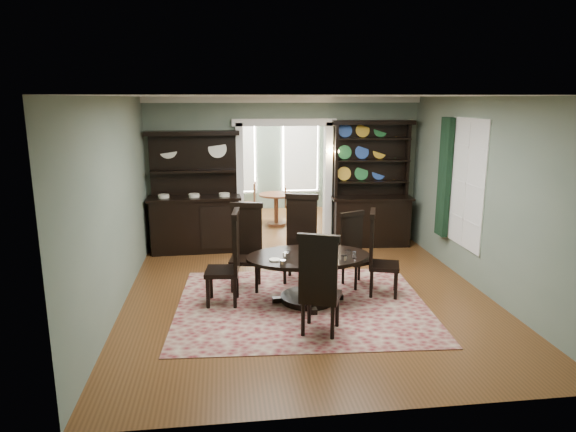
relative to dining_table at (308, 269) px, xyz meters
name	(u,v)px	position (x,y,z in m)	size (l,w,h in m)	color
room	(308,195)	(0.03, 0.22, 1.07)	(5.51, 6.01, 3.01)	brown
parlor	(272,157)	(0.03, 5.71, 1.01)	(3.51, 3.50, 3.01)	brown
doorway_trim	(284,166)	(0.03, 3.18, 1.11)	(2.08, 0.25, 2.57)	white
right_window	(456,181)	(2.72, 1.11, 1.10)	(0.15, 1.47, 2.12)	white
wall_sconce	(332,153)	(0.98, 3.02, 1.39)	(0.27, 0.21, 0.21)	#CD8336
rug	(302,304)	(-0.11, -0.12, -0.50)	(3.63, 3.01, 0.01)	maroon
dining_table	(308,269)	(0.00, 0.00, 0.00)	(1.86, 1.75, 0.72)	black
centerpiece	(314,252)	(0.08, -0.04, 0.28)	(1.28, 0.82, 0.21)	silver
chair_far_left	(246,244)	(-0.87, 0.75, 0.21)	(0.58, 0.56, 1.36)	black
chair_far_mid	(301,235)	(0.04, 1.00, 0.25)	(0.67, 0.65, 1.43)	black
chair_far_right	(354,247)	(0.86, 0.65, 0.12)	(0.57, 0.56, 1.19)	black
chair_end_left	(230,256)	(-1.14, 0.07, 0.24)	(0.54, 0.57, 1.40)	black
chair_end_right	(377,251)	(1.09, 0.16, 0.19)	(0.59, 0.61, 1.32)	black
chair_near	(319,282)	(-0.05, -1.13, 0.22)	(0.65, 0.63, 1.37)	black
sideboard	(195,210)	(-1.78, 2.90, 0.32)	(1.81, 0.69, 2.36)	black
welsh_dresser	(371,201)	(1.78, 2.90, 0.42)	(1.67, 0.71, 2.54)	black
parlor_table	(276,205)	(0.02, 4.75, -0.01)	(0.82, 0.82, 0.76)	brown
parlor_chair_left	(250,201)	(-0.58, 5.13, 0.03)	(0.43, 0.42, 0.99)	brown
parlor_chair_right	(290,204)	(0.36, 4.81, -0.01)	(0.41, 0.39, 0.92)	brown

